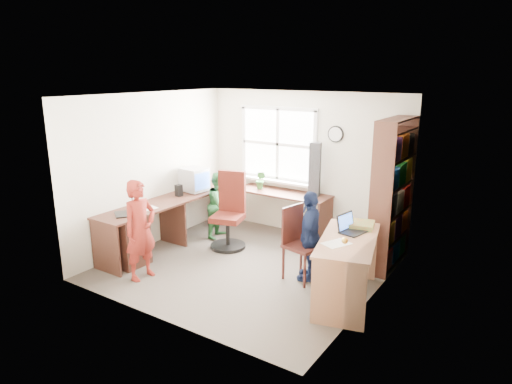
% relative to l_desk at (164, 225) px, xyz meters
% --- Properties ---
extents(room, '(3.64, 3.44, 2.44)m').
position_rel_l_desk_xyz_m(room, '(1.32, 0.38, 0.76)').
color(room, '#473F38').
rests_on(room, ground).
extents(l_desk, '(2.38, 2.95, 0.75)m').
position_rel_l_desk_xyz_m(l_desk, '(0.00, 0.00, 0.00)').
color(l_desk, '#47261C').
rests_on(l_desk, ground).
extents(right_desk, '(0.96, 1.49, 0.79)m').
position_rel_l_desk_xyz_m(right_desk, '(2.86, 0.16, 0.12)').
color(right_desk, '#A06F50').
rests_on(right_desk, ground).
extents(bookshelf, '(0.30, 1.02, 2.10)m').
position_rel_l_desk_xyz_m(bookshelf, '(2.96, 1.47, 0.55)').
color(bookshelf, '#47261C').
rests_on(bookshelf, ground).
extents(swivel_chair, '(0.68, 0.68, 1.19)m').
position_rel_l_desk_xyz_m(swivel_chair, '(0.63, 0.80, 0.06)').
color(swivel_chair, black).
rests_on(swivel_chair, ground).
extents(wooden_chair, '(0.51, 0.51, 0.99)m').
position_rel_l_desk_xyz_m(wooden_chair, '(2.08, 0.39, 0.08)').
color(wooden_chair, '#441C16').
rests_on(wooden_chair, ground).
extents(crt_monitor, '(0.45, 0.41, 0.40)m').
position_rel_l_desk_xyz_m(crt_monitor, '(-0.20, 0.94, 0.50)').
color(crt_monitor, '#B6B5BA').
rests_on(crt_monitor, l_desk).
extents(laptop_left, '(0.40, 0.39, 0.21)m').
position_rel_l_desk_xyz_m(laptop_left, '(-0.16, -0.55, 0.34)').
color(laptop_left, black).
rests_on(laptop_left, l_desk).
extents(laptop_right, '(0.33, 0.37, 0.22)m').
position_rel_l_desk_xyz_m(laptop_right, '(2.78, 0.40, 0.39)').
color(laptop_right, black).
rests_on(laptop_right, right_desk).
extents(speaker_a, '(0.11, 0.11, 0.19)m').
position_rel_l_desk_xyz_m(speaker_a, '(-0.21, 0.57, 0.39)').
color(speaker_a, black).
rests_on(speaker_a, l_desk).
extents(speaker_b, '(0.11, 0.11, 0.18)m').
position_rel_l_desk_xyz_m(speaker_b, '(-0.21, 1.18, 0.38)').
color(speaker_b, black).
rests_on(speaker_b, l_desk).
extents(cd_tower, '(0.21, 0.19, 0.87)m').
position_rel_l_desk_xyz_m(cd_tower, '(1.59, 1.81, 0.73)').
color(cd_tower, black).
rests_on(cd_tower, l_desk).
extents(game_box, '(0.39, 0.39, 0.06)m').
position_rel_l_desk_xyz_m(game_box, '(2.83, 0.64, 0.37)').
color(game_box, '#B72A16').
rests_on(game_box, right_desk).
extents(paper_a, '(0.25, 0.32, 0.00)m').
position_rel_l_desk_xyz_m(paper_a, '(-0.13, -0.20, 0.30)').
color(paper_a, silver).
rests_on(paper_a, l_desk).
extents(paper_b, '(0.33, 0.37, 0.00)m').
position_rel_l_desk_xyz_m(paper_b, '(2.81, -0.06, 0.34)').
color(paper_b, silver).
rests_on(paper_b, right_desk).
extents(potted_plant, '(0.18, 0.14, 0.32)m').
position_rel_l_desk_xyz_m(potted_plant, '(0.65, 1.68, 0.45)').
color(potted_plant, '#2F7732').
rests_on(potted_plant, l_desk).
extents(person_red, '(0.35, 0.51, 1.35)m').
position_rel_l_desk_xyz_m(person_red, '(0.33, -0.76, 0.22)').
color(person_red, maroon).
rests_on(person_red, ground).
extents(person_green, '(0.48, 0.59, 1.10)m').
position_rel_l_desk_xyz_m(person_green, '(0.24, 1.07, 0.10)').
color(person_green, '#2E743A').
rests_on(person_green, ground).
extents(person_navy, '(0.50, 0.77, 1.22)m').
position_rel_l_desk_xyz_m(person_navy, '(2.22, 0.45, 0.15)').
color(person_navy, '#151F41').
rests_on(person_navy, ground).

